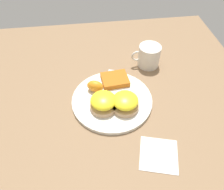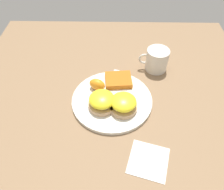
{
  "view_description": "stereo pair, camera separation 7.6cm",
  "coord_description": "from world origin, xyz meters",
  "px_view_note": "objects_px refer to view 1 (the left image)",
  "views": [
    {
      "loc": [
        0.07,
        0.5,
        0.6
      ],
      "look_at": [
        0.0,
        0.0,
        0.03
      ],
      "focal_mm": 35.0,
      "sensor_mm": 36.0,
      "label": 1
    },
    {
      "loc": [
        -0.01,
        0.51,
        0.6
      ],
      "look_at": [
        0.0,
        0.0,
        0.03
      ],
      "focal_mm": 35.0,
      "sensor_mm": 36.0,
      "label": 2
    }
  ],
  "objects_px": {
    "sandwich_benedict_left": "(103,102)",
    "sandwich_benedict_right": "(125,102)",
    "fork": "(107,84)",
    "hashbrown_patty": "(115,80)",
    "orange_wedge": "(95,86)",
    "cup": "(149,56)"
  },
  "relations": [
    {
      "from": "hashbrown_patty",
      "to": "cup",
      "type": "bearing_deg",
      "value": -147.56
    },
    {
      "from": "sandwich_benedict_right",
      "to": "orange_wedge",
      "type": "bearing_deg",
      "value": -44.73
    },
    {
      "from": "sandwich_benedict_right",
      "to": "hashbrown_patty",
      "type": "relative_size",
      "value": 0.96
    },
    {
      "from": "orange_wedge",
      "to": "fork",
      "type": "height_order",
      "value": "orange_wedge"
    },
    {
      "from": "sandwich_benedict_right",
      "to": "fork",
      "type": "height_order",
      "value": "sandwich_benedict_right"
    },
    {
      "from": "sandwich_benedict_left",
      "to": "orange_wedge",
      "type": "xyz_separation_m",
      "value": [
        0.02,
        -0.08,
        -0.0
      ]
    },
    {
      "from": "hashbrown_patty",
      "to": "fork",
      "type": "distance_m",
      "value": 0.04
    },
    {
      "from": "sandwich_benedict_left",
      "to": "sandwich_benedict_right",
      "type": "xyz_separation_m",
      "value": [
        -0.07,
        0.01,
        0.0
      ]
    },
    {
      "from": "cup",
      "to": "fork",
      "type": "bearing_deg",
      "value": 31.26
    },
    {
      "from": "sandwich_benedict_left",
      "to": "sandwich_benedict_right",
      "type": "bearing_deg",
      "value": 172.1
    },
    {
      "from": "orange_wedge",
      "to": "fork",
      "type": "xyz_separation_m",
      "value": [
        -0.04,
        -0.02,
        -0.02
      ]
    },
    {
      "from": "hashbrown_patty",
      "to": "orange_wedge",
      "type": "bearing_deg",
      "value": 26.15
    },
    {
      "from": "sandwich_benedict_left",
      "to": "cup",
      "type": "relative_size",
      "value": 0.8
    },
    {
      "from": "hashbrown_patty",
      "to": "fork",
      "type": "bearing_deg",
      "value": 25.17
    },
    {
      "from": "sandwich_benedict_left",
      "to": "fork",
      "type": "relative_size",
      "value": 0.5
    },
    {
      "from": "orange_wedge",
      "to": "cup",
      "type": "height_order",
      "value": "cup"
    },
    {
      "from": "sandwich_benedict_right",
      "to": "fork",
      "type": "relative_size",
      "value": 0.5
    },
    {
      "from": "sandwich_benedict_left",
      "to": "orange_wedge",
      "type": "relative_size",
      "value": 1.56
    },
    {
      "from": "sandwich_benedict_left",
      "to": "fork",
      "type": "distance_m",
      "value": 0.11
    },
    {
      "from": "hashbrown_patty",
      "to": "cup",
      "type": "distance_m",
      "value": 0.18
    },
    {
      "from": "hashbrown_patty",
      "to": "orange_wedge",
      "type": "relative_size",
      "value": 1.62
    },
    {
      "from": "sandwich_benedict_left",
      "to": "hashbrown_patty",
      "type": "bearing_deg",
      "value": -114.92
    }
  ]
}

